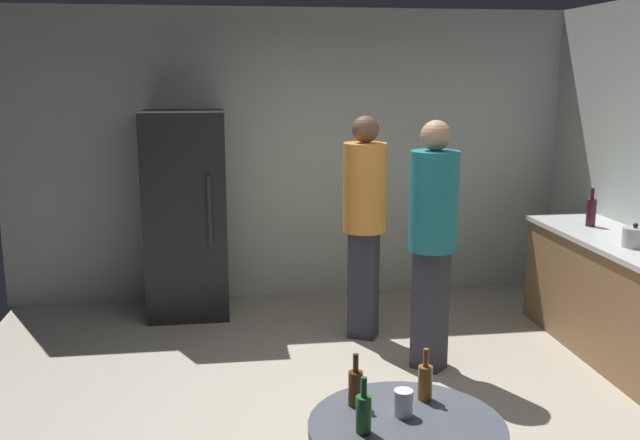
{
  "coord_description": "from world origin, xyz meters",
  "views": [
    {
      "loc": [
        -0.67,
        -3.96,
        2.11
      ],
      "look_at": [
        -0.05,
        0.41,
        1.19
      ],
      "focal_mm": 39.58,
      "sensor_mm": 36.0,
      "label": 1
    }
  ],
  "objects_px": {
    "kettle": "(635,237)",
    "plastic_cup_white": "(403,403)",
    "refrigerator": "(186,214)",
    "beer_bottle_amber": "(425,381)",
    "beer_bottle_brown": "(355,387)",
    "person_in_orange_shirt": "(364,210)",
    "wine_bottle_on_counter": "(591,212)",
    "person_in_teal_shirt": "(433,226)",
    "beer_bottle_green": "(364,412)"
  },
  "relations": [
    {
      "from": "beer_bottle_amber",
      "to": "beer_bottle_green",
      "type": "distance_m",
      "value": 0.4
    },
    {
      "from": "refrigerator",
      "to": "beer_bottle_brown",
      "type": "distance_m",
      "value": 3.55
    },
    {
      "from": "beer_bottle_amber",
      "to": "wine_bottle_on_counter",
      "type": "bearing_deg",
      "value": 49.72
    },
    {
      "from": "plastic_cup_white",
      "to": "person_in_orange_shirt",
      "type": "relative_size",
      "value": 0.06
    },
    {
      "from": "wine_bottle_on_counter",
      "to": "person_in_teal_shirt",
      "type": "relative_size",
      "value": 0.17
    },
    {
      "from": "refrigerator",
      "to": "plastic_cup_white",
      "type": "distance_m",
      "value": 3.71
    },
    {
      "from": "beer_bottle_amber",
      "to": "person_in_teal_shirt",
      "type": "bearing_deg",
      "value": 72.31
    },
    {
      "from": "beer_bottle_brown",
      "to": "beer_bottle_amber",
      "type": "bearing_deg",
      "value": 2.37
    },
    {
      "from": "plastic_cup_white",
      "to": "person_in_orange_shirt",
      "type": "bearing_deg",
      "value": 81.76
    },
    {
      "from": "beer_bottle_green",
      "to": "person_in_orange_shirt",
      "type": "distance_m",
      "value": 2.94
    },
    {
      "from": "wine_bottle_on_counter",
      "to": "beer_bottle_amber",
      "type": "bearing_deg",
      "value": -130.28
    },
    {
      "from": "kettle",
      "to": "beer_bottle_brown",
      "type": "distance_m",
      "value": 2.97
    },
    {
      "from": "kettle",
      "to": "plastic_cup_white",
      "type": "relative_size",
      "value": 2.22
    },
    {
      "from": "refrigerator",
      "to": "wine_bottle_on_counter",
      "type": "xyz_separation_m",
      "value": [
        3.26,
        -0.95,
        0.12
      ]
    },
    {
      "from": "plastic_cup_white",
      "to": "person_in_orange_shirt",
      "type": "height_order",
      "value": "person_in_orange_shirt"
    },
    {
      "from": "refrigerator",
      "to": "beer_bottle_amber",
      "type": "bearing_deg",
      "value": -71.41
    },
    {
      "from": "kettle",
      "to": "person_in_orange_shirt",
      "type": "relative_size",
      "value": 0.14
    },
    {
      "from": "wine_bottle_on_counter",
      "to": "beer_bottle_green",
      "type": "distance_m",
      "value": 3.66
    },
    {
      "from": "person_in_teal_shirt",
      "to": "kettle",
      "type": "bearing_deg",
      "value": 129.39
    },
    {
      "from": "person_in_teal_shirt",
      "to": "beer_bottle_brown",
      "type": "bearing_deg",
      "value": 20.64
    },
    {
      "from": "beer_bottle_brown",
      "to": "beer_bottle_green",
      "type": "relative_size",
      "value": 1.0
    },
    {
      "from": "kettle",
      "to": "beer_bottle_amber",
      "type": "xyz_separation_m",
      "value": [
        -2.06,
        -1.78,
        -0.15
      ]
    },
    {
      "from": "kettle",
      "to": "plastic_cup_white",
      "type": "bearing_deg",
      "value": -138.84
    },
    {
      "from": "beer_bottle_amber",
      "to": "plastic_cup_white",
      "type": "relative_size",
      "value": 2.09
    },
    {
      "from": "kettle",
      "to": "beer_bottle_amber",
      "type": "height_order",
      "value": "kettle"
    },
    {
      "from": "refrigerator",
      "to": "kettle",
      "type": "bearing_deg",
      "value": -27.25
    },
    {
      "from": "plastic_cup_white",
      "to": "person_in_teal_shirt",
      "type": "bearing_deg",
      "value": 70.13
    },
    {
      "from": "refrigerator",
      "to": "kettle",
      "type": "distance_m",
      "value": 3.61
    },
    {
      "from": "person_in_orange_shirt",
      "to": "person_in_teal_shirt",
      "type": "xyz_separation_m",
      "value": [
        0.35,
        -0.68,
        0.0
      ]
    },
    {
      "from": "beer_bottle_amber",
      "to": "beer_bottle_green",
      "type": "bearing_deg",
      "value": -142.53
    },
    {
      "from": "wine_bottle_on_counter",
      "to": "beer_bottle_green",
      "type": "xyz_separation_m",
      "value": [
        -2.43,
        -2.73,
        -0.2
      ]
    },
    {
      "from": "refrigerator",
      "to": "wine_bottle_on_counter",
      "type": "relative_size",
      "value": 5.81
    },
    {
      "from": "wine_bottle_on_counter",
      "to": "person_in_teal_shirt",
      "type": "height_order",
      "value": "person_in_teal_shirt"
    },
    {
      "from": "beer_bottle_amber",
      "to": "person_in_orange_shirt",
      "type": "distance_m",
      "value": 2.65
    },
    {
      "from": "beer_bottle_brown",
      "to": "kettle",
      "type": "bearing_deg",
      "value": 37.19
    },
    {
      "from": "refrigerator",
      "to": "person_in_teal_shirt",
      "type": "relative_size",
      "value": 1.0
    },
    {
      "from": "refrigerator",
      "to": "wine_bottle_on_counter",
      "type": "distance_m",
      "value": 3.4
    },
    {
      "from": "plastic_cup_white",
      "to": "kettle",
      "type": "bearing_deg",
      "value": 41.16
    },
    {
      "from": "person_in_orange_shirt",
      "to": "wine_bottle_on_counter",
      "type": "bearing_deg",
      "value": 113.09
    },
    {
      "from": "beer_bottle_amber",
      "to": "plastic_cup_white",
      "type": "bearing_deg",
      "value": -134.83
    },
    {
      "from": "wine_bottle_on_counter",
      "to": "beer_bottle_amber",
      "type": "xyz_separation_m",
      "value": [
        -2.11,
        -2.49,
        -0.2
      ]
    },
    {
      "from": "wine_bottle_on_counter",
      "to": "plastic_cup_white",
      "type": "xyz_separation_m",
      "value": [
        -2.24,
        -2.62,
        -0.23
      ]
    },
    {
      "from": "person_in_orange_shirt",
      "to": "person_in_teal_shirt",
      "type": "bearing_deg",
      "value": 54.82
    },
    {
      "from": "refrigerator",
      "to": "person_in_orange_shirt",
      "type": "height_order",
      "value": "refrigerator"
    },
    {
      "from": "refrigerator",
      "to": "person_in_teal_shirt",
      "type": "distance_m",
      "value": 2.32
    },
    {
      "from": "kettle",
      "to": "beer_bottle_brown",
      "type": "bearing_deg",
      "value": -142.81
    },
    {
      "from": "beer_bottle_amber",
      "to": "kettle",
      "type": "bearing_deg",
      "value": 40.89
    },
    {
      "from": "beer_bottle_amber",
      "to": "plastic_cup_white",
      "type": "distance_m",
      "value": 0.19
    },
    {
      "from": "kettle",
      "to": "person_in_teal_shirt",
      "type": "xyz_separation_m",
      "value": [
        -1.44,
        0.17,
        0.09
      ]
    },
    {
      "from": "refrigerator",
      "to": "wine_bottle_on_counter",
      "type": "height_order",
      "value": "refrigerator"
    }
  ]
}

